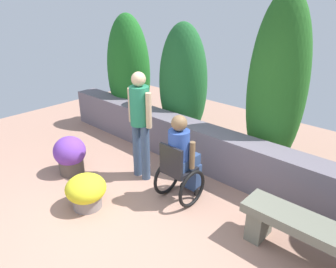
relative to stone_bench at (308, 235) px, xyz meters
name	(u,v)px	position (x,y,z in m)	size (l,w,h in m)	color
ground_plane	(120,228)	(-1.95, -1.09, -0.35)	(10.65, 10.65, 0.00)	tan
stone_retaining_wall	(213,151)	(-1.95, 0.95, 0.02)	(7.44, 0.45, 0.74)	slate
hedge_backdrop	(266,97)	(-1.40, 1.52, 0.96)	(7.26, 1.02, 2.91)	#206923
stone_bench	(308,235)	(0.00, 0.00, 0.00)	(1.50, 0.42, 0.52)	slate
person_in_wheelchair	(181,161)	(-1.81, -0.04, 0.27)	(0.53, 0.66, 1.33)	black
person_standing_companion	(140,119)	(-2.69, -0.01, 0.68)	(0.49, 0.30, 1.77)	#3C4F6E
flower_pot_purple_near	(86,191)	(-2.65, -1.11, -0.09)	(0.57, 0.57, 0.50)	gray
flower_pot_terracotta_by_wall	(70,155)	(-3.66, -0.75, -0.01)	(0.53, 0.53, 0.66)	#534741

